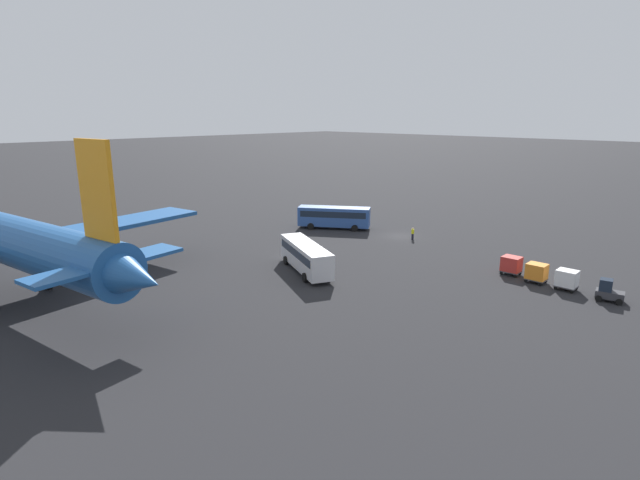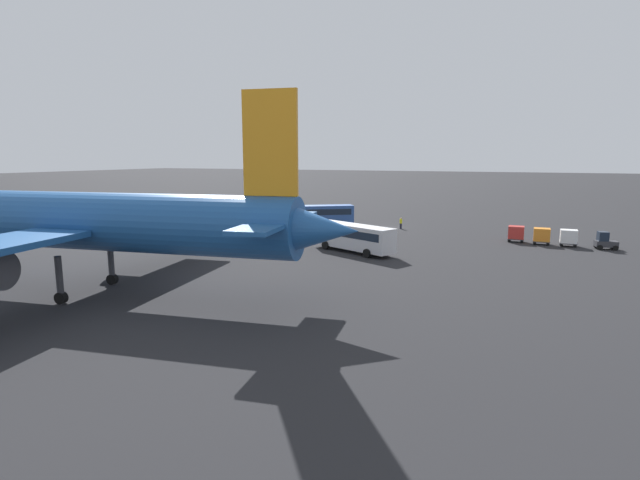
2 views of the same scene
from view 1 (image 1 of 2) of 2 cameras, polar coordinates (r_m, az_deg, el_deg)
ground_plane at (r=72.81m, az=9.12°, el=0.45°), size 600.00×600.00×0.00m
airplane at (r=55.77m, az=-32.65°, el=0.21°), size 47.48×41.14×15.48m
shuttle_bus_near at (r=76.20m, az=1.61°, el=2.78°), size 10.50×8.13×3.33m
shuttle_bus_far at (r=55.44m, az=-1.64°, el=-1.73°), size 10.92×6.85×3.18m
baggage_tug at (r=54.41m, az=30.09°, el=-5.10°), size 2.61×2.04×2.10m
worker_person at (r=70.88m, az=10.55°, el=0.73°), size 0.38×0.38×1.74m
cargo_cart_white at (r=55.63m, az=26.38°, el=-3.98°), size 2.02×1.71×2.06m
cargo_cart_orange at (r=56.63m, az=23.52°, el=-3.36°), size 2.02×1.71×2.06m
cargo_cart_red at (r=58.37m, az=21.03°, el=-2.61°), size 2.02×1.71×2.06m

